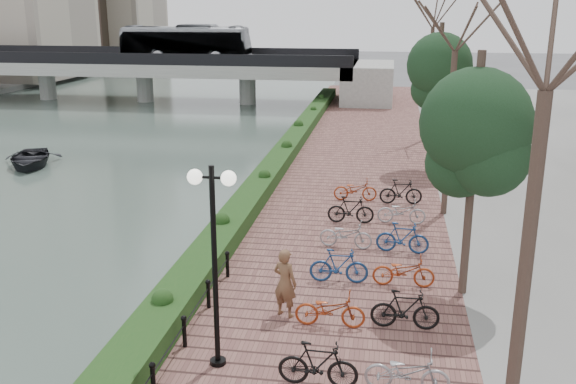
# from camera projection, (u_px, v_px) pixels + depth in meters

# --- Properties ---
(river_water) EXTENTS (30.00, 130.00, 0.02)m
(river_water) POSITION_uv_depth(u_px,v_px,m) (16.00, 152.00, 36.33)
(river_water) COLOR #45574E
(river_water) RESTS_ON ground
(promenade) EXTENTS (8.00, 75.00, 0.50)m
(promenade) POSITION_uv_depth(u_px,v_px,m) (341.00, 203.00, 26.29)
(promenade) COLOR brown
(promenade) RESTS_ON ground
(hedge) EXTENTS (1.10, 56.00, 0.60)m
(hedge) POSITION_uv_depth(u_px,v_px,m) (270.00, 172.00, 29.02)
(hedge) COLOR #163E16
(hedge) RESTS_ON promenade
(lamppost) EXTENTS (1.02, 0.32, 4.48)m
(lamppost) POSITION_uv_depth(u_px,v_px,m) (213.00, 223.00, 13.15)
(lamppost) COLOR black
(lamppost) RESTS_ON promenade
(pedestrian) EXTENTS (0.77, 0.66, 1.79)m
(pedestrian) POSITION_uv_depth(u_px,v_px,m) (285.00, 283.00, 16.00)
(pedestrian) COLOR brown
(pedestrian) RESTS_ON promenade
(bicycle_parking) EXTENTS (2.40, 17.32, 1.00)m
(bicycle_parking) POSITION_uv_depth(u_px,v_px,m) (371.00, 267.00, 18.03)
(bicycle_parking) COLOR #9E9EA2
(bicycle_parking) RESTS_ON promenade
(street_trees) EXTENTS (3.20, 37.12, 6.80)m
(street_trees) POSITION_uv_depth(u_px,v_px,m) (458.00, 150.00, 20.15)
(street_trees) COLOR #392922
(street_trees) RESTS_ON promenade
(bridge) EXTENTS (36.00, 10.77, 6.50)m
(bridge) POSITION_uv_depth(u_px,v_px,m) (152.00, 62.00, 54.22)
(bridge) COLOR gray
(bridge) RESTS_ON ground
(boat) EXTENTS (4.19, 4.85, 0.84)m
(boat) POSITION_uv_depth(u_px,v_px,m) (29.00, 158.00, 33.04)
(boat) COLOR black
(boat) RESTS_ON river_water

